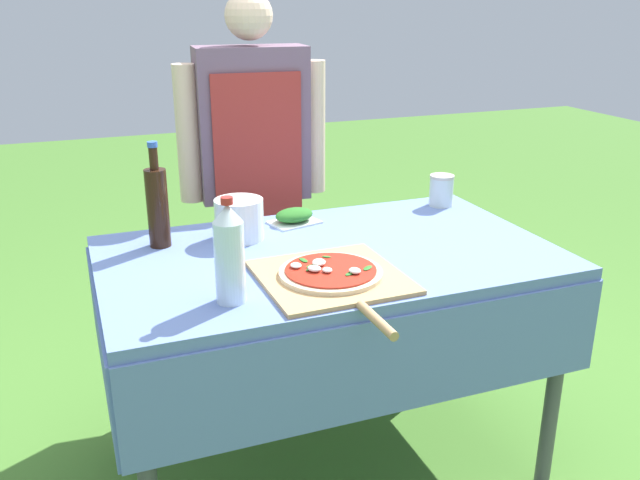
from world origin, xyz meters
name	(u,v)px	position (x,y,z in m)	size (l,w,h in m)	color
ground_plane	(328,463)	(0.00, 0.00, 0.00)	(12.00, 12.00, 0.00)	#477A2D
prep_table	(329,280)	(0.00, 0.00, 0.67)	(1.36, 0.81, 0.76)	#607AB7
person_cook	(254,162)	(-0.04, 0.68, 0.89)	(0.56, 0.21, 1.50)	#333D56
pizza_on_peel	(332,276)	(-0.07, -0.20, 0.78)	(0.38, 0.56, 0.05)	tan
oil_bottle	(157,205)	(-0.46, 0.23, 0.89)	(0.07, 0.07, 0.32)	black
water_bottle	(229,253)	(-0.36, -0.24, 0.89)	(0.08, 0.08, 0.27)	silver
herb_container	(294,216)	(-0.01, 0.29, 0.79)	(0.18, 0.15, 0.05)	silver
mixing_tub	(239,219)	(-0.22, 0.21, 0.83)	(0.15, 0.15, 0.13)	silver
sauce_jar	(441,192)	(0.55, 0.29, 0.81)	(0.09, 0.09, 0.11)	silver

